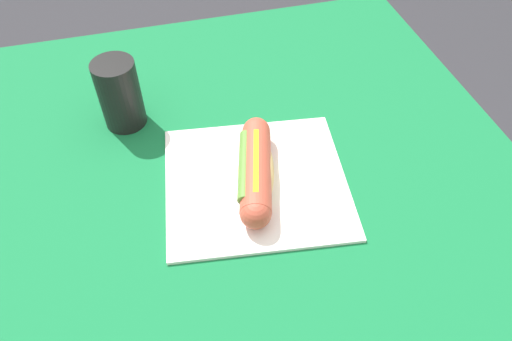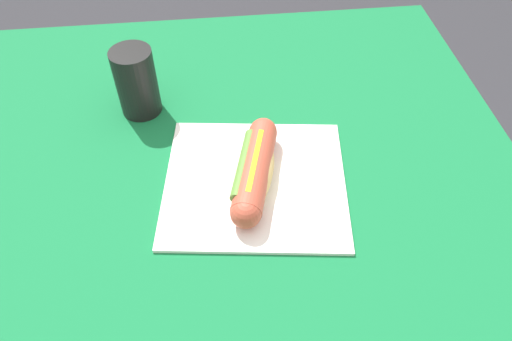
{
  "view_description": "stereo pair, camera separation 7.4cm",
  "coord_description": "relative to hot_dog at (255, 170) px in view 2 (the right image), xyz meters",
  "views": [
    {
      "loc": [
        -0.42,
        0.07,
        1.33
      ],
      "look_at": [
        0.06,
        -0.05,
        0.77
      ],
      "focal_mm": 33.72,
      "sensor_mm": 36.0,
      "label": 1
    },
    {
      "loc": [
        -0.43,
        0.0,
        1.33
      ],
      "look_at": [
        0.06,
        -0.05,
        0.77
      ],
      "focal_mm": 33.72,
      "sensor_mm": 36.0,
      "label": 2
    }
  ],
  "objects": [
    {
      "name": "hot_dog",
      "position": [
        0.0,
        0.0,
        0.0
      ],
      "size": [
        0.21,
        0.1,
        0.05
      ],
      "color": "#DBB26B",
      "rests_on": "paper_wrapper"
    },
    {
      "name": "drinking_cup",
      "position": [
        0.2,
        0.19,
        0.03
      ],
      "size": [
        0.07,
        0.07,
        0.12
      ],
      "primitive_type": "cylinder",
      "color": "black",
      "rests_on": "dining_table"
    },
    {
      "name": "paper_wrapper",
      "position": [
        -0.0,
        -0.0,
        -0.03
      ],
      "size": [
        0.3,
        0.32,
        0.01
      ],
      "primitive_type": "cube",
      "rotation": [
        0.0,
        0.0,
        -0.13
      ],
      "color": "white",
      "rests_on": "dining_table"
    },
    {
      "name": "dining_table",
      "position": [
        -0.06,
        0.05,
        -0.15
      ],
      "size": [
        1.14,
        1.01,
        0.74
      ],
      "color": "brown",
      "rests_on": "ground"
    }
  ]
}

